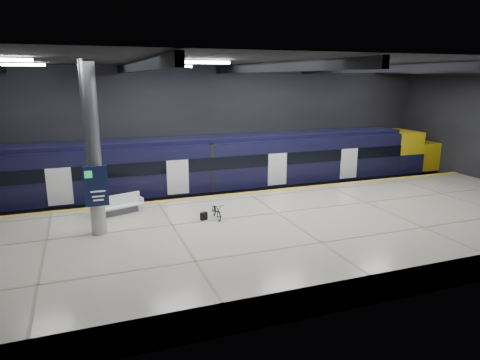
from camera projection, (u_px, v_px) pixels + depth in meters
ground at (268, 228)px, 21.34m from camera, size 30.00×30.00×0.00m
room_shell at (270, 112)px, 20.01m from camera, size 30.10×16.10×8.05m
platform at (291, 234)px, 18.94m from camera, size 30.00×11.00×1.10m
safety_strip at (248, 193)px, 23.59m from camera, size 30.00×0.40×0.01m
rails at (232, 198)px, 26.34m from camera, size 30.00×1.52×0.16m
train at (250, 165)px, 26.27m from camera, size 29.40×2.84×3.79m
bench at (120, 207)px, 20.00m from camera, size 2.24×1.46×0.92m
bicycle at (217, 211)px, 19.27m from camera, size 0.53×1.39×0.72m
pannier_bag at (204, 216)px, 19.11m from camera, size 0.35×0.29×0.35m
info_column at (93, 153)px, 16.66m from camera, size 0.90×0.78×6.90m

